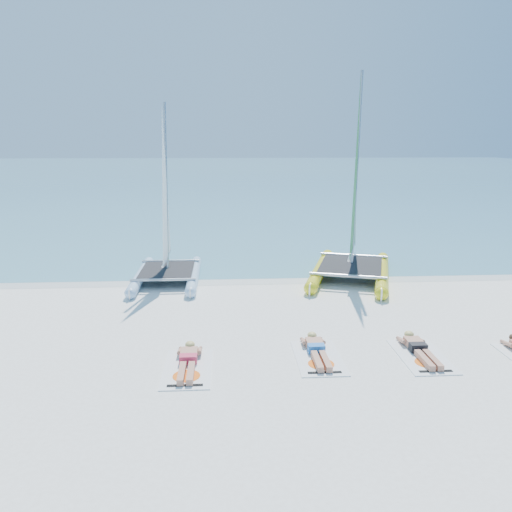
{
  "coord_description": "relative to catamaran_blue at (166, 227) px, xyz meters",
  "views": [
    {
      "loc": [
        -1.7,
        -10.94,
        4.67
      ],
      "look_at": [
        -0.96,
        1.2,
        1.82
      ],
      "focal_mm": 35.0,
      "sensor_mm": 36.0,
      "label": 1
    }
  ],
  "objects": [
    {
      "name": "ground",
      "position": [
        3.7,
        -5.61,
        -1.82
      ],
      "size": [
        140.0,
        140.0,
        0.0
      ],
      "primitive_type": "plane",
      "color": "white",
      "rests_on": "ground"
    },
    {
      "name": "sea",
      "position": [
        3.7,
        57.39,
        -1.82
      ],
      "size": [
        140.0,
        115.0,
        0.01
      ],
      "primitive_type": "cube",
      "color": "#6CB3B5",
      "rests_on": "ground"
    },
    {
      "name": "wet_sand_strip",
      "position": [
        3.7,
        -0.11,
        -1.82
      ],
      "size": [
        140.0,
        1.4,
        0.01
      ],
      "primitive_type": "cube",
      "color": "silver",
      "rests_on": "ground"
    },
    {
      "name": "catamaran_blue",
      "position": [
        0.0,
        0.0,
        0.0
      ],
      "size": [
        2.17,
        4.48,
        6.1
      ],
      "rotation": [
        0.0,
        0.0,
        0.01
      ],
      "color": "#C2E9FF",
      "rests_on": "ground"
    },
    {
      "name": "catamaran_yellow",
      "position": [
        6.47,
        0.42,
        0.46
      ],
      "size": [
        4.03,
        5.82,
        7.23
      ],
      "rotation": [
        0.0,
        0.0,
        -0.31
      ],
      "color": "yellow",
      "rests_on": "ground"
    },
    {
      "name": "towel_a",
      "position": [
        1.16,
        -6.9,
        -1.81
      ],
      "size": [
        1.0,
        1.85,
        0.02
      ],
      "primitive_type": "cube",
      "color": "white",
      "rests_on": "ground"
    },
    {
      "name": "sunbather_a",
      "position": [
        1.16,
        -6.71,
        -1.7
      ],
      "size": [
        0.37,
        1.73,
        0.26
      ],
      "color": "tan",
      "rests_on": "towel_a"
    },
    {
      "name": "towel_b",
      "position": [
        3.98,
        -6.53,
        -1.81
      ],
      "size": [
        1.0,
        1.85,
        0.02
      ],
      "primitive_type": "cube",
      "color": "white",
      "rests_on": "ground"
    },
    {
      "name": "sunbather_b",
      "position": [
        3.98,
        -6.33,
        -1.7
      ],
      "size": [
        0.37,
        1.73,
        0.26
      ],
      "color": "tan",
      "rests_on": "towel_b"
    },
    {
      "name": "towel_c",
      "position": [
        6.27,
        -6.61,
        -1.81
      ],
      "size": [
        1.0,
        1.85,
        0.02
      ],
      "primitive_type": "cube",
      "color": "white",
      "rests_on": "ground"
    },
    {
      "name": "sunbather_c",
      "position": [
        6.27,
        -6.41,
        -1.7
      ],
      "size": [
        0.37,
        1.73,
        0.26
      ],
      "color": "tan",
      "rests_on": "towel_c"
    }
  ]
}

